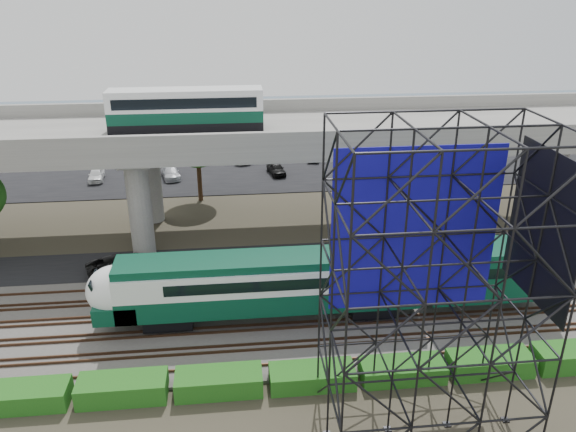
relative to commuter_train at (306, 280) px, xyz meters
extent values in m
plane|color=#474233|center=(-1.48, -2.00, -2.88)|extent=(140.00, 140.00, 0.00)
cube|color=slate|center=(-1.48, 0.00, -2.78)|extent=(90.00, 12.00, 0.20)
cube|color=black|center=(-1.48, 8.50, -2.84)|extent=(90.00, 5.00, 0.08)
cube|color=black|center=(-1.48, 32.00, -2.84)|extent=(90.00, 18.00, 0.08)
cube|color=#466173|center=(-1.48, 54.00, -2.87)|extent=(140.00, 40.00, 0.03)
cube|color=#472D1E|center=(-1.48, -4.72, -2.60)|extent=(90.00, 0.08, 0.16)
cube|color=#472D1E|center=(-1.48, -3.28, -2.60)|extent=(90.00, 0.08, 0.16)
cube|color=#472D1E|center=(-1.48, -2.72, -2.60)|extent=(90.00, 0.08, 0.16)
cube|color=#472D1E|center=(-1.48, -1.28, -2.60)|extent=(90.00, 0.08, 0.16)
cube|color=#472D1E|center=(-1.48, -0.72, -2.60)|extent=(90.00, 0.08, 0.16)
cube|color=#472D1E|center=(-1.48, 0.72, -2.60)|extent=(90.00, 0.08, 0.16)
cube|color=#472D1E|center=(-1.48, 1.28, -2.60)|extent=(90.00, 0.08, 0.16)
cube|color=#472D1E|center=(-1.48, 2.72, -2.60)|extent=(90.00, 0.08, 0.16)
cube|color=#472D1E|center=(-1.48, 3.28, -2.60)|extent=(90.00, 0.08, 0.16)
cube|color=#472D1E|center=(-1.48, 4.72, -2.60)|extent=(90.00, 0.08, 0.16)
cube|color=black|center=(-8.62, 0.00, -2.07)|extent=(3.00, 2.20, 0.90)
cube|color=black|center=(4.38, 0.00, -2.07)|extent=(3.00, 2.20, 0.90)
cube|color=#093F2A|center=(-2.12, 0.00, -0.92)|extent=(19.00, 3.00, 1.40)
cube|color=white|center=(-2.12, 0.00, 0.53)|extent=(19.00, 3.00, 1.50)
cube|color=#093F2A|center=(-2.12, 0.00, 1.53)|extent=(19.00, 2.60, 0.50)
cube|color=black|center=(-1.12, 0.00, 0.58)|extent=(15.00, 3.06, 0.70)
ellipsoid|color=white|center=(-11.62, 0.00, -0.02)|extent=(3.60, 3.00, 3.20)
cube|color=#093F2A|center=(-11.62, 0.00, -1.07)|extent=(2.60, 3.00, 1.10)
cube|color=black|center=(-12.72, 0.00, 0.48)|extent=(0.48, 2.00, 1.09)
cube|color=#093F2A|center=(11.88, 0.00, 0.08)|extent=(8.00, 3.00, 3.40)
cube|color=#9E9B93|center=(-1.48, 14.00, 5.72)|extent=(80.00, 12.00, 1.20)
cube|color=#9E9B93|center=(-1.48, 8.25, 6.87)|extent=(80.00, 0.50, 1.10)
cube|color=#9E9B93|center=(-1.48, 19.75, 6.87)|extent=(80.00, 0.50, 1.10)
cylinder|color=#9E9B93|center=(-11.48, 10.50, 1.12)|extent=(1.80, 1.80, 8.00)
cylinder|color=#9E9B93|center=(-11.48, 17.50, 1.12)|extent=(1.80, 1.80, 8.00)
cube|color=#9E9B93|center=(-11.48, 14.00, 4.82)|extent=(2.40, 9.00, 0.60)
cylinder|color=#9E9B93|center=(8.52, 10.50, 1.12)|extent=(1.80, 1.80, 8.00)
cylinder|color=#9E9B93|center=(8.52, 17.50, 1.12)|extent=(1.80, 1.80, 8.00)
cube|color=#9E9B93|center=(8.52, 14.00, 4.82)|extent=(2.40, 9.00, 0.60)
cylinder|color=#9E9B93|center=(26.52, 17.50, 1.12)|extent=(1.80, 1.80, 8.00)
cube|color=black|center=(-7.69, 14.00, 6.67)|extent=(12.00, 2.50, 0.70)
cube|color=#093F2A|center=(-7.69, 14.00, 7.47)|extent=(12.00, 2.50, 0.90)
cube|color=white|center=(-7.69, 14.00, 8.57)|extent=(12.00, 2.50, 1.30)
cube|color=black|center=(-7.69, 14.00, 8.62)|extent=(11.00, 2.56, 0.80)
cube|color=white|center=(-7.69, 14.00, 9.37)|extent=(12.00, 2.40, 0.30)
cube|color=#120D96|center=(4.21, -6.95, 6.42)|extent=(8.10, 0.08, 8.25)
cube|color=black|center=(8.76, -10.00, 7.62)|extent=(0.06, 5.40, 6.75)
cube|color=black|center=(4.21, -10.00, -2.84)|extent=(9.36, 6.36, 0.08)
cube|color=#145916|center=(-15.48, -6.30, -2.33)|extent=(4.60, 1.80, 1.10)
cube|color=#145916|center=(-10.48, -6.30, -2.28)|extent=(4.60, 1.80, 1.20)
cube|color=#145916|center=(-5.48, -6.30, -2.31)|extent=(4.60, 1.80, 1.15)
cube|color=#145916|center=(-0.48, -6.30, -2.37)|extent=(4.60, 1.80, 1.03)
cube|color=#145916|center=(4.52, -6.30, -2.38)|extent=(4.60, 1.80, 1.01)
cube|color=#145916|center=(9.52, -6.30, -2.32)|extent=(4.60, 1.80, 1.12)
cube|color=#145916|center=(14.52, -6.30, -2.28)|extent=(4.60, 1.80, 1.20)
cylinder|color=#382314|center=(12.52, 10.50, -0.48)|extent=(0.44, 0.44, 4.80)
ellipsoid|color=#145916|center=(12.52, 10.50, 2.72)|extent=(4.94, 4.94, 4.18)
cylinder|color=#382314|center=(-7.48, 22.00, -0.48)|extent=(0.44, 0.44, 4.80)
ellipsoid|color=#145916|center=(-7.48, 22.00, 2.72)|extent=(4.94, 4.94, 4.18)
imported|color=black|center=(-12.97, 7.59, -2.15)|extent=(5.12, 3.70, 1.30)
imported|color=white|center=(-18.93, 29.00, -2.16)|extent=(1.82, 3.86, 1.27)
imported|color=#A4A5AC|center=(-15.21, 34.00, -2.18)|extent=(1.46, 3.81, 1.24)
imported|color=#B1B3B9|center=(-11.00, 29.00, -2.19)|extent=(2.64, 4.51, 1.23)
imported|color=silver|center=(-3.20, 34.00, -2.24)|extent=(2.73, 4.38, 1.13)
imported|color=black|center=(0.64, 29.00, -2.15)|extent=(2.21, 4.02, 1.30)
imported|color=#AAAEB2|center=(5.68, 34.00, -2.15)|extent=(2.11, 4.14, 1.30)
imported|color=white|center=(9.35, 29.00, -2.19)|extent=(2.12, 4.35, 1.22)
imported|color=#A8A8AF|center=(15.94, 34.00, -2.23)|extent=(2.01, 4.14, 1.13)
camera|label=1|loc=(-4.37, -30.48, 17.47)|focal=35.00mm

